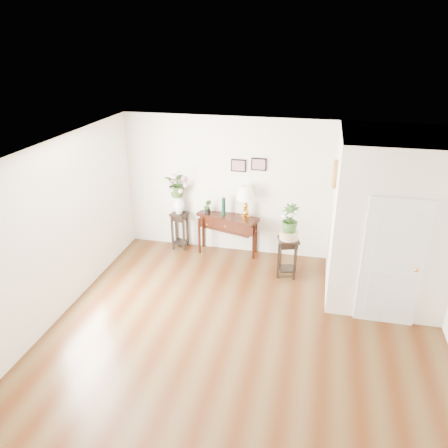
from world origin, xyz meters
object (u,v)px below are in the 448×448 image
(table_lamp, at_px, (246,201))
(plant_stand_a, at_px, (180,230))
(console_table, at_px, (228,234))
(plant_stand_b, at_px, (287,257))

(table_lamp, distance_m, plant_stand_a, 1.61)
(console_table, distance_m, plant_stand_a, 1.04)
(console_table, relative_size, plant_stand_b, 1.65)
(console_table, height_order, plant_stand_a, console_table)
(table_lamp, xyz_separation_m, plant_stand_b, (0.93, -0.66, -0.81))
(table_lamp, bearing_deg, console_table, 180.00)
(console_table, height_order, table_lamp, table_lamp)
(plant_stand_b, bearing_deg, table_lamp, 144.53)
(console_table, bearing_deg, plant_stand_b, -9.86)
(plant_stand_a, relative_size, plant_stand_b, 1.05)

